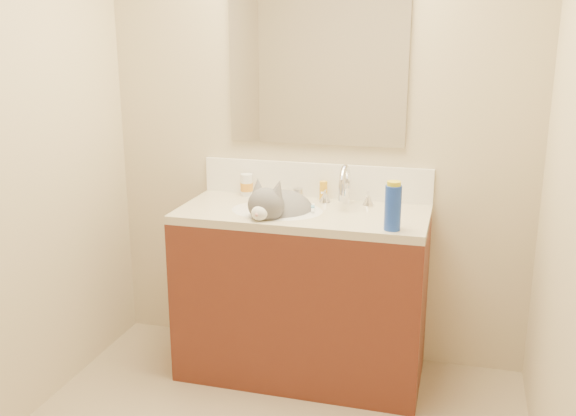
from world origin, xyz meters
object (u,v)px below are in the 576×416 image
Objects in this scene: basin at (277,224)px; faucet at (345,189)px; vanity_cabinet at (302,297)px; spray_can at (393,208)px; amber_bottle at (323,191)px; silver_jar at (298,194)px; pill_bottle at (247,185)px; cat at (279,213)px.

faucet is at bearing 29.12° from basin.
spray_can reaches higher than vanity_cabinet.
faucet is 0.15m from amber_bottle.
vanity_cabinet is at bearing -68.67° from silver_jar.
amber_bottle reaches higher than vanity_cabinet.
faucet is 2.44× the size of pill_bottle.
spray_can is at bearing -16.93° from basin.
amber_bottle is (-0.12, 0.07, -0.04)m from faucet.
silver_jar is at bearing -2.64° from pill_bottle.
faucet is at bearing 37.72° from cat.
spray_can is (0.57, -0.17, 0.17)m from basin.
vanity_cabinet is at bearing 22.12° from cat.
vanity_cabinet is at bearing -104.69° from amber_bottle.
pill_bottle is 0.28m from silver_jar.
pill_bottle is 0.58× the size of spray_can.
basin is 0.38m from faucet.
amber_bottle is (0.13, 0.02, 0.02)m from silver_jar.
amber_bottle is at bearing 8.72° from silver_jar.
vanity_cabinet is 12.03× the size of amber_bottle.
vanity_cabinet is at bearing 155.69° from spray_can.
vanity_cabinet is 2.67× the size of basin.
spray_can is (0.81, -0.41, 0.04)m from pill_bottle.
faucet is (0.30, 0.17, 0.16)m from basin.
pill_bottle is 0.41m from amber_bottle.
pill_bottle reaches higher than basin.
basin is 0.25m from silver_jar.
faucet reaches higher than amber_bottle.
faucet is at bearing 37.29° from vanity_cabinet.
silver_jar is (0.28, -0.01, -0.03)m from pill_bottle.
pill_bottle is at bearing 135.10° from basin.
vanity_cabinet is 10.48× the size of pill_bottle.
amber_bottle is at bearing 63.15° from cat.
cat is 8.18× the size of silver_jar.
spray_can is (0.45, -0.20, 0.55)m from vanity_cabinet.
pill_bottle reaches higher than amber_bottle.
spray_can is at bearing -46.32° from amber_bottle.
basin is at bearing -165.96° from vanity_cabinet.
silver_jar is (-0.25, 0.05, -0.06)m from faucet.
pill_bottle is at bearing 144.60° from cat.
cat is 4.80× the size of amber_bottle.
faucet is 0.59× the size of cat.
pill_bottle is 1.15× the size of amber_bottle.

